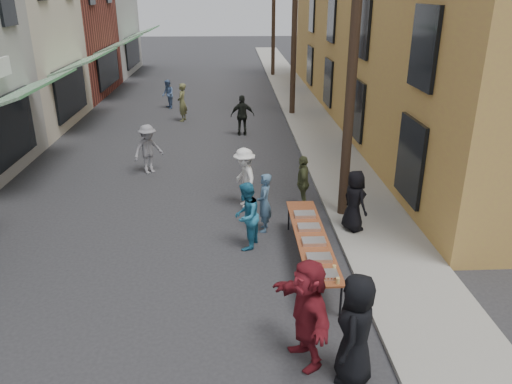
{
  "coord_description": "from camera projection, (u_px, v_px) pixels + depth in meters",
  "views": [
    {
      "loc": [
        1.31,
        -9.42,
        5.83
      ],
      "look_at": [
        1.85,
        1.68,
        1.3
      ],
      "focal_mm": 35.0,
      "sensor_mm": 36.0,
      "label": 1
    }
  ],
  "objects": [
    {
      "name": "utility_pole_mid",
      "position": [
        294.0,
        20.0,
        23.22
      ],
      "size": [
        0.26,
        0.26,
        9.0
      ],
      "primitive_type": "cylinder",
      "color": "#2D2116",
      "rests_on": "ground"
    },
    {
      "name": "building_ochre",
      "position": [
        448.0,
        9.0,
        22.41
      ],
      "size": [
        10.0,
        28.0,
        10.0
      ],
      "primitive_type": "cube",
      "color": "gold",
      "rests_on": "ground"
    },
    {
      "name": "guest_front_c",
      "position": [
        246.0,
        216.0,
        11.84
      ],
      "size": [
        0.86,
        0.97,
        1.66
      ],
      "primitive_type": "imported",
      "rotation": [
        0.0,
        0.0,
        -1.9
      ],
      "color": "teal",
      "rests_on": "ground"
    },
    {
      "name": "passerby_far",
      "position": [
        168.0,
        94.0,
        25.97
      ],
      "size": [
        0.79,
        0.88,
        1.48
      ],
      "primitive_type": "imported",
      "rotation": [
        0.0,
        0.0,
        5.1
      ],
      "color": "#5370A0",
      "rests_on": "ground"
    },
    {
      "name": "utility_pole_near",
      "position": [
        354.0,
        48.0,
        12.12
      ],
      "size": [
        0.26,
        0.26,
        9.0
      ],
      "primitive_type": "cylinder",
      "color": "#2D2116",
      "rests_on": "ground"
    },
    {
      "name": "catering_tray_buns",
      "position": [
        314.0,
        241.0,
        10.73
      ],
      "size": [
        0.5,
        0.33,
        0.08
      ],
      "primitive_type": "cube",
      "color": "tan",
      "rests_on": "serving_table"
    },
    {
      "name": "condiment_jar_a",
      "position": [
        316.0,
        284.0,
        9.2
      ],
      "size": [
        0.07,
        0.07,
        0.08
      ],
      "primitive_type": "cylinder",
      "color": "#A57F26",
      "rests_on": "serving_table"
    },
    {
      "name": "sidewalk",
      "position": [
        306.0,
        114.0,
        24.93
      ],
      "size": [
        2.2,
        60.0,
        0.1
      ],
      "primitive_type": "cube",
      "color": "gray",
      "rests_on": "ground"
    },
    {
      "name": "catering_tray_sausage",
      "position": [
        325.0,
        275.0,
        9.49
      ],
      "size": [
        0.5,
        0.33,
        0.08
      ],
      "primitive_type": "cube",
      "color": "maroon",
      "rests_on": "serving_table"
    },
    {
      "name": "ground",
      "position": [
        175.0,
        278.0,
        10.86
      ],
      "size": [
        120.0,
        120.0,
        0.0
      ],
      "primitive_type": "plane",
      "color": "#28282B",
      "rests_on": "ground"
    },
    {
      "name": "guest_queue_back",
      "position": [
        307.0,
        312.0,
        8.11
      ],
      "size": [
        1.08,
        1.85,
        1.91
      ],
      "primitive_type": "imported",
      "rotation": [
        0.0,
        0.0,
        -1.26
      ],
      "color": "maroon",
      "rests_on": "ground"
    },
    {
      "name": "serving_table",
      "position": [
        311.0,
        238.0,
        11.04
      ],
      "size": [
        0.7,
        4.0,
        0.75
      ],
      "color": "brown",
      "rests_on": "ground"
    },
    {
      "name": "catering_tray_buns_end",
      "position": [
        305.0,
        214.0,
        12.03
      ],
      "size": [
        0.5,
        0.33,
        0.08
      ],
      "primitive_type": "cube",
      "color": "tan",
      "rests_on": "serving_table"
    },
    {
      "name": "cup_stack",
      "position": [
        338.0,
        281.0,
        9.26
      ],
      "size": [
        0.08,
        0.08,
        0.12
      ],
      "primitive_type": "cylinder",
      "color": "tan",
      "rests_on": "serving_table"
    },
    {
      "name": "condiment_jar_b",
      "position": [
        315.0,
        281.0,
        9.29
      ],
      "size": [
        0.07,
        0.07,
        0.08
      ],
      "primitive_type": "cylinder",
      "color": "#A57F26",
      "rests_on": "serving_table"
    },
    {
      "name": "guest_front_a",
      "position": [
        356.0,
        330.0,
        7.71
      ],
      "size": [
        0.93,
        1.09,
        1.9
      ],
      "primitive_type": "imported",
      "rotation": [
        0.0,
        0.0,
        -1.99
      ],
      "color": "black",
      "rests_on": "ground"
    },
    {
      "name": "catering_tray_foil_b",
      "position": [
        319.0,
        258.0,
        10.09
      ],
      "size": [
        0.5,
        0.33,
        0.08
      ],
      "primitive_type": "cube",
      "color": "#B2B2B7",
      "rests_on": "serving_table"
    },
    {
      "name": "passerby_right",
      "position": [
        182.0,
        102.0,
        23.44
      ],
      "size": [
        0.54,
        0.71,
        1.77
      ],
      "primitive_type": "imported",
      "rotation": [
        0.0,
        0.0,
        4.52
      ],
      "color": "brown",
      "rests_on": "ground"
    },
    {
      "name": "guest_front_d",
      "position": [
        244.0,
        178.0,
        14.13
      ],
      "size": [
        0.94,
        1.26,
        1.74
      ],
      "primitive_type": "imported",
      "rotation": [
        0.0,
        0.0,
        -1.28
      ],
      "color": "white",
      "rests_on": "ground"
    },
    {
      "name": "catering_tray_foil_d",
      "position": [
        309.0,
        227.0,
        11.38
      ],
      "size": [
        0.5,
        0.33,
        0.08
      ],
      "primitive_type": "cube",
      "color": "#B2B2B7",
      "rests_on": "serving_table"
    },
    {
      "name": "condiment_jar_c",
      "position": [
        314.0,
        278.0,
        9.38
      ],
      "size": [
        0.07,
        0.07,
        0.08
      ],
      "primitive_type": "cylinder",
      "color": "#A57F26",
      "rests_on": "serving_table"
    },
    {
      "name": "guest_front_b",
      "position": [
        264.0,
        203.0,
        12.71
      ],
      "size": [
        0.43,
        0.6,
        1.55
      ],
      "primitive_type": "imported",
      "rotation": [
        0.0,
        0.0,
        -1.68
      ],
      "color": "#456787",
      "rests_on": "ground"
    },
    {
      "name": "passerby_mid",
      "position": [
        242.0,
        115.0,
        21.14
      ],
      "size": [
        1.02,
        0.46,
        1.72
      ],
      "primitive_type": "imported",
      "rotation": [
        0.0,
        0.0,
        3.19
      ],
      "color": "black",
      "rests_on": "ground"
    },
    {
      "name": "passerby_left",
      "position": [
        148.0,
        149.0,
        16.76
      ],
      "size": [
        1.23,
        1.16,
        1.68
      ],
      "primitive_type": "imported",
      "rotation": [
        0.0,
        0.0,
        0.67
      ],
      "color": "gray",
      "rests_on": "ground"
    },
    {
      "name": "guest_front_e",
      "position": [
        303.0,
        182.0,
        14.02
      ],
      "size": [
        0.47,
        0.95,
        1.57
      ],
      "primitive_type": "imported",
      "rotation": [
        0.0,
        0.0,
        -1.67
      ],
      "color": "#525A34",
      "rests_on": "ground"
    },
    {
      "name": "server",
      "position": [
        354.0,
        201.0,
        12.53
      ],
      "size": [
        0.79,
        0.92,
        1.59
      ],
      "primitive_type": "imported",
      "rotation": [
        0.0,
        0.0,
        2.0
      ],
      "color": "black",
      "rests_on": "sidewalk"
    },
    {
      "name": "utility_pole_far",
      "position": [
        274.0,
        10.0,
        34.32
      ],
      "size": [
        0.26,
        0.26,
        9.0
      ],
      "primitive_type": "cylinder",
      "color": "#2D2116",
      "rests_on": "ground"
    }
  ]
}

